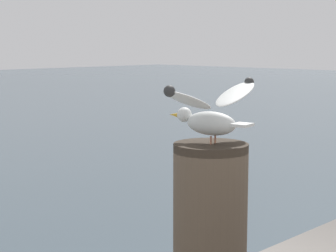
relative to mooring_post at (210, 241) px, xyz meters
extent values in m
cylinder|color=#382D23|center=(0.00, 0.00, 0.00)|extent=(0.32, 0.32, 0.85)
cylinder|color=tan|center=(0.02, -0.01, 0.44)|extent=(0.01, 0.01, 0.04)
cylinder|color=tan|center=(-0.02, -0.01, 0.44)|extent=(0.01, 0.01, 0.04)
ellipsoid|color=silver|center=(0.00, 0.00, 0.51)|extent=(0.13, 0.24, 0.10)
sphere|color=silver|center=(-0.02, 0.13, 0.54)|extent=(0.06, 0.06, 0.06)
cone|color=gold|center=(-0.03, 0.18, 0.53)|extent=(0.03, 0.05, 0.02)
cube|color=silver|center=(0.02, -0.14, 0.51)|extent=(0.09, 0.08, 0.01)
ellipsoid|color=silver|center=(0.19, 0.02, 0.62)|extent=(0.30, 0.16, 0.11)
sphere|color=#313131|center=(0.32, 0.04, 0.66)|extent=(0.04, 0.04, 0.04)
ellipsoid|color=silver|center=(-0.19, -0.04, 0.62)|extent=(0.30, 0.16, 0.11)
sphere|color=#313131|center=(-0.32, -0.06, 0.66)|extent=(0.04, 0.04, 0.04)
camera|label=1|loc=(-1.88, -1.57, 0.84)|focal=63.46mm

